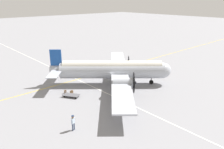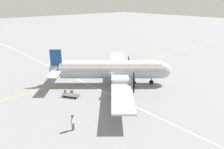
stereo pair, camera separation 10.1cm
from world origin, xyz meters
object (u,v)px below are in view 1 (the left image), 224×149
(suitcase_upright_spare, at_px, (65,92))
(baggage_cart, at_px, (71,95))
(crew_foreground, at_px, (73,121))
(airliner_main, at_px, (115,70))
(suitcase_near_door, at_px, (72,92))

(suitcase_upright_spare, distance_m, baggage_cart, 1.65)
(crew_foreground, bearing_deg, airliner_main, 10.82)
(suitcase_upright_spare, xyz_separation_m, baggage_cart, (-0.01, 1.65, 0.03))
(crew_foreground, relative_size, baggage_cart, 0.68)
(airliner_main, bearing_deg, suitcase_near_door, -149.81)
(suitcase_upright_spare, relative_size, baggage_cart, 0.21)
(crew_foreground, bearing_deg, suitcase_upright_spare, 46.02)
(airliner_main, height_order, crew_foreground, airliner_main)
(suitcase_near_door, xyz_separation_m, suitcase_upright_spare, (0.66, -0.70, 0.00))
(baggage_cart, bearing_deg, suitcase_upright_spare, 147.59)
(crew_foreground, relative_size, suitcase_upright_spare, 3.25)
(baggage_cart, bearing_deg, suitcase_near_door, 112.91)
(baggage_cart, bearing_deg, airliner_main, 53.52)
(suitcase_near_door, distance_m, baggage_cart, 1.15)
(suitcase_upright_spare, bearing_deg, suitcase_near_door, 133.16)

